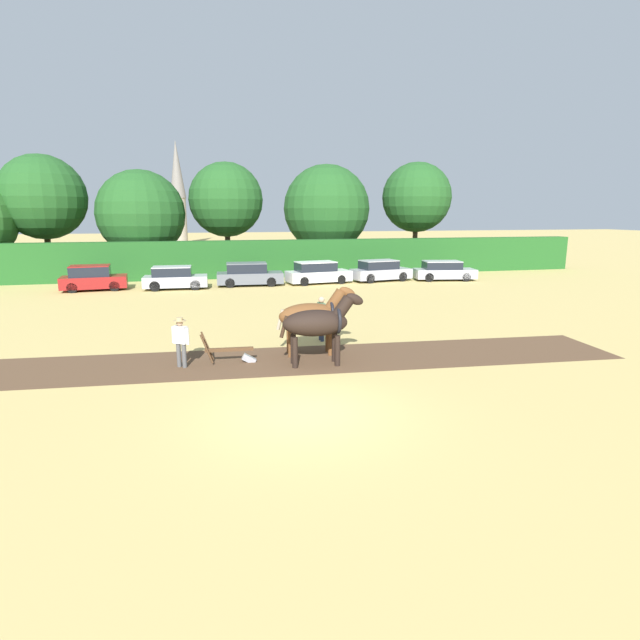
# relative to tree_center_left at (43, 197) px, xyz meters

# --- Properties ---
(ground_plane) EXTENTS (240.00, 240.00, 0.00)m
(ground_plane) POSITION_rel_tree_center_left_xyz_m (13.55, -30.80, -5.93)
(ground_plane) COLOR tan
(plowed_furrow_strip) EXTENTS (29.77, 5.43, 0.01)m
(plowed_furrow_strip) POSITION_rel_tree_center_left_xyz_m (10.30, -26.05, -5.93)
(plowed_furrow_strip) COLOR brown
(plowed_furrow_strip) RESTS_ON ground
(hedgerow) EXTENTS (57.45, 1.24, 2.78)m
(hedgerow) POSITION_rel_tree_center_left_xyz_m (13.55, -3.94, -4.54)
(hedgerow) COLOR #1E511E
(hedgerow) RESTS_ON ground
(tree_center_left) EXTENTS (6.24, 6.24, 9.07)m
(tree_center_left) POSITION_rel_tree_center_left_xyz_m (0.00, 0.00, 0.00)
(tree_center_left) COLOR #4C3823
(tree_center_left) RESTS_ON ground
(tree_center) EXTENTS (6.70, 6.70, 8.08)m
(tree_center) POSITION_rel_tree_center_left_xyz_m (6.91, -0.35, -1.21)
(tree_center) COLOR brown
(tree_center) RESTS_ON ground
(tree_center_right) EXTENTS (5.99, 5.99, 8.85)m
(tree_center_right) POSITION_rel_tree_center_left_xyz_m (13.50, 0.37, -0.10)
(tree_center_right) COLOR brown
(tree_center_right) RESTS_ON ground
(tree_right) EXTENTS (7.35, 7.35, 8.85)m
(tree_right) POSITION_rel_tree_center_left_xyz_m (21.94, 0.37, -0.77)
(tree_right) COLOR #423323
(tree_right) RESTS_ON ground
(tree_far_right) EXTENTS (6.05, 6.05, 9.16)m
(tree_far_right) POSITION_rel_tree_center_left_xyz_m (30.00, -0.08, 0.19)
(tree_far_right) COLOR brown
(tree_far_right) RESTS_ON ground
(church_spire) EXTENTS (2.43, 2.43, 15.80)m
(church_spire) POSITION_rel_tree_center_left_xyz_m (8.29, 40.86, 2.34)
(church_spire) COLOR gray
(church_spire) RESTS_ON ground
(draft_horse_lead_left) EXTENTS (2.75, 1.04, 2.37)m
(draft_horse_lead_left) POSITION_rel_tree_center_left_xyz_m (14.80, -26.99, -4.57)
(draft_horse_lead_left) COLOR black
(draft_horse_lead_left) RESTS_ON ground
(draft_horse_lead_right) EXTENTS (2.80, 1.08, 2.39)m
(draft_horse_lead_right) POSITION_rel_tree_center_left_xyz_m (14.89, -25.75, -4.59)
(draft_horse_lead_right) COLOR brown
(draft_horse_lead_right) RESTS_ON ground
(plow) EXTENTS (1.78, 0.49, 1.13)m
(plow) POSITION_rel_tree_center_left_xyz_m (12.15, -26.18, -5.61)
(plow) COLOR #4C331E
(plow) RESTS_ON ground
(farmer_at_plow) EXTENTS (0.53, 0.43, 1.61)m
(farmer_at_plow) POSITION_rel_tree_center_left_xyz_m (10.53, -26.29, -5.01)
(farmer_at_plow) COLOR #4C4C4C
(farmer_at_plow) RESTS_ON ground
(farmer_beside_team) EXTENTS (0.23, 0.68, 1.70)m
(farmer_beside_team) POSITION_rel_tree_center_left_xyz_m (15.61, -24.03, -4.94)
(farmer_beside_team) COLOR #28334C
(farmer_beside_team) RESTS_ON ground
(parked_car_far_left) EXTENTS (4.02, 2.15, 1.58)m
(parked_car_far_left) POSITION_rel_tree_center_left_xyz_m (4.59, -8.28, -5.18)
(parked_car_far_left) COLOR maroon
(parked_car_far_left) RESTS_ON ground
(parked_car_left) EXTENTS (3.99, 1.83, 1.46)m
(parked_car_left) POSITION_rel_tree_center_left_xyz_m (9.57, -8.94, -5.23)
(parked_car_left) COLOR #A8A8B2
(parked_car_left) RESTS_ON ground
(parked_car_center_left) EXTENTS (4.44, 1.98, 1.54)m
(parked_car_center_left) POSITION_rel_tree_center_left_xyz_m (14.36, -8.45, -5.19)
(parked_car_center_left) COLOR #565B66
(parked_car_center_left) RESTS_ON ground
(parked_car_center) EXTENTS (4.59, 2.40, 1.52)m
(parked_car_center) POSITION_rel_tree_center_left_xyz_m (19.07, -8.53, -5.20)
(parked_car_center) COLOR silver
(parked_car_center) RESTS_ON ground
(parked_car_center_right) EXTENTS (4.47, 2.43, 1.51)m
(parked_car_center_right) POSITION_rel_tree_center_left_xyz_m (23.74, -8.35, -5.20)
(parked_car_center_right) COLOR #9E9EA8
(parked_car_center_right) RESTS_ON ground
(parked_car_right) EXTENTS (4.57, 2.51, 1.41)m
(parked_car_right) POSITION_rel_tree_center_left_xyz_m (28.36, -8.99, -5.25)
(parked_car_right) COLOR #A8A8B2
(parked_car_right) RESTS_ON ground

